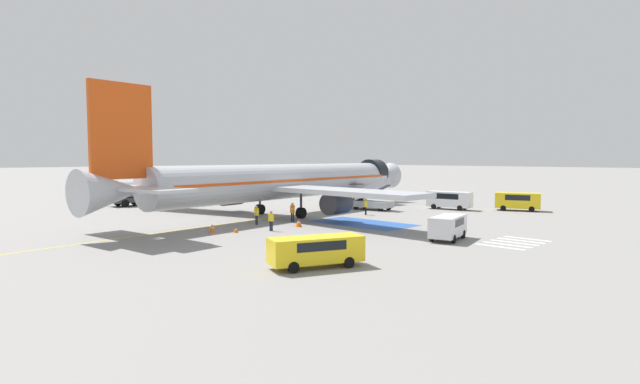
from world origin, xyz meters
name	(u,v)px	position (x,y,z in m)	size (l,w,h in m)	color
ground_plane	(299,215)	(0.00, 0.00, 0.00)	(600.00, 600.00, 0.00)	gray
apron_leadline_yellow	(290,215)	(-0.49, 0.79, 0.00)	(0.20, 79.39, 0.01)	gold
apron_stand_patch_blue	(363,223)	(-0.49, -9.33, 0.00)	(5.33, 9.80, 0.01)	#2856A8
apron_walkway_bar_0	(500,247)	(-3.49, -24.10, 0.00)	(0.44, 3.60, 0.01)	silver
apron_walkway_bar_1	(507,245)	(-2.29, -24.10, 0.00)	(0.44, 3.60, 0.01)	silver
apron_walkway_bar_2	(514,243)	(-1.09, -24.10, 0.00)	(0.44, 3.60, 0.01)	silver
apron_walkway_bar_3	(521,241)	(0.11, -24.10, 0.00)	(0.44, 3.60, 0.01)	silver
apron_walkway_bar_4	(527,239)	(1.31, -24.10, 0.00)	(0.44, 3.60, 0.01)	silver
airliner	(286,182)	(-1.24, 0.71, 3.65)	(45.04, 36.09, 11.94)	#B7BCC4
boarding_stairs_forward	(372,202)	(9.67, -2.46, 0.97)	(2.73, 5.41, 3.89)	#ADB2BA
fuel_tanker	(143,192)	(-6.41, 22.70, 1.66)	(8.62, 3.00, 3.31)	#38383D
service_van_0	(448,225)	(-3.40, -20.01, 1.11)	(4.59, 2.71, 1.83)	silver
service_van_1	(449,199)	(16.56, -8.78, 1.28)	(2.53, 5.41, 2.13)	silver
service_van_2	(316,249)	(-17.09, -19.49, 1.08)	(5.62, 3.72, 1.76)	yellow
service_van_3	(518,200)	(20.87, -15.25, 1.26)	(3.67, 5.33, 2.09)	yellow
ground_crew_0	(292,211)	(-4.51, -3.91, 1.08)	(0.49, 0.42, 1.86)	#191E38
ground_crew_1	(257,214)	(-8.15, -2.97, 1.03)	(0.23, 0.43, 1.78)	#2D2D33
ground_crew_2	(366,205)	(5.18, -5.14, 1.02)	(0.49, 0.38, 1.77)	black
ground_crew_3	(271,219)	(-9.73, -6.90, 0.99)	(0.36, 0.48, 1.72)	#191E38
traffic_cone_0	(236,230)	(-12.37, -5.51, 0.23)	(0.42, 0.42, 0.46)	orange
traffic_cone_1	(299,223)	(-6.35, -6.71, 0.35)	(0.63, 0.63, 0.70)	orange
traffic_cone_2	(212,228)	(-13.59, -3.87, 0.34)	(0.62, 0.62, 0.69)	orange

